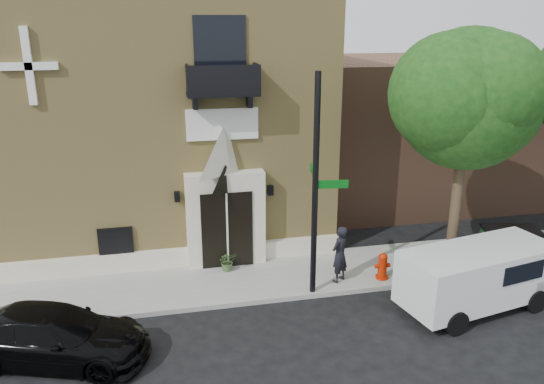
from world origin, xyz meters
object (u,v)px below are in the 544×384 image
at_px(dumpster, 509,244).
at_px(pedestrian_near, 340,254).
at_px(street_sign, 316,187).
at_px(fire_hydrant, 382,266).
at_px(cargo_van, 482,274).
at_px(black_sedan, 54,335).

bearing_deg(dumpster, pedestrian_near, -163.37).
height_order(street_sign, pedestrian_near, street_sign).
xyz_separation_m(street_sign, fire_hydrant, (2.39, 0.31, -2.89)).
bearing_deg(cargo_van, fire_hydrant, 126.00).
distance_m(fire_hydrant, pedestrian_near, 1.50).
xyz_separation_m(black_sedan, dumpster, (14.32, 2.36, 0.07)).
distance_m(black_sedan, pedestrian_near, 8.44).
relative_size(cargo_van, dumpster, 2.40).
distance_m(cargo_van, street_sign, 5.44).
xyz_separation_m(street_sign, dumpster, (7.16, 0.62, -2.72)).
bearing_deg(dumpster, fire_hydrant, -161.29).
height_order(fire_hydrant, pedestrian_near, pedestrian_near).
height_order(street_sign, fire_hydrant, street_sign).
xyz_separation_m(black_sedan, cargo_van, (11.73, 0.04, 0.37)).
relative_size(fire_hydrant, dumpster, 0.43).
bearing_deg(cargo_van, black_sedan, 168.98).
relative_size(cargo_van, fire_hydrant, 5.54).
bearing_deg(street_sign, dumpster, 12.65).
relative_size(street_sign, pedestrian_near, 3.58).
xyz_separation_m(cargo_van, fire_hydrant, (-2.18, 2.01, -0.47)).
distance_m(cargo_van, pedestrian_near, 4.18).
xyz_separation_m(fire_hydrant, dumpster, (4.77, 0.30, 0.17)).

